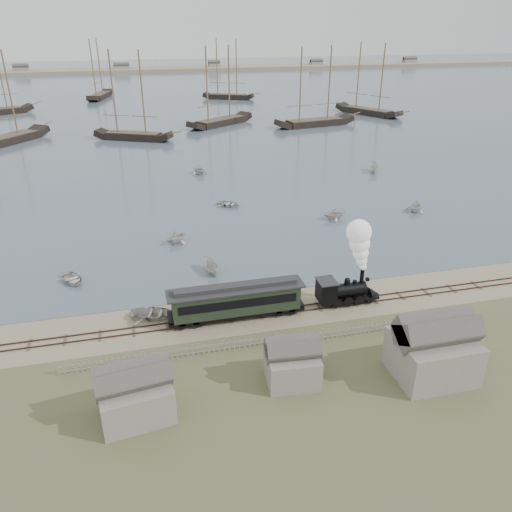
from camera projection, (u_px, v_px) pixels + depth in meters
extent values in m
plane|color=tan|center=(236.00, 307.00, 49.68)|extent=(600.00, 600.00, 0.00)
cube|color=#495B69|center=(149.00, 90.00, 198.57)|extent=(600.00, 336.00, 0.06)
cube|color=#3E2822|center=(241.00, 319.00, 47.45)|extent=(120.00, 0.08, 0.12)
cube|color=#3E2822|center=(239.00, 314.00, 48.32)|extent=(120.00, 0.08, 0.12)
cube|color=#42352A|center=(240.00, 317.00, 47.92)|extent=(120.00, 1.80, 0.06)
cube|color=tan|center=(141.00, 72.00, 268.66)|extent=(500.00, 20.00, 1.80)
cube|color=black|center=(347.00, 297.00, 50.04)|extent=(6.12, 1.80, 0.23)
cylinder|color=black|center=(345.00, 290.00, 49.57)|extent=(3.78, 1.35, 1.35)
cube|color=black|center=(326.00, 291.00, 49.07)|extent=(1.62, 1.98, 2.07)
cube|color=#2A2A2D|center=(327.00, 281.00, 48.60)|extent=(1.80, 2.16, 0.11)
cylinder|color=black|center=(362.00, 277.00, 49.42)|extent=(0.40, 0.40, 1.44)
sphere|color=black|center=(347.00, 280.00, 49.16)|extent=(0.58, 0.58, 0.58)
cone|color=black|center=(374.00, 295.00, 50.70)|extent=(1.26, 1.80, 1.80)
cube|color=black|center=(367.00, 279.00, 49.69)|extent=(0.32, 0.32, 0.32)
cube|color=black|center=(236.00, 312.00, 47.56)|extent=(12.97, 2.13, 0.32)
cube|color=black|center=(236.00, 300.00, 47.00)|extent=(12.04, 2.32, 2.32)
cube|color=black|center=(239.00, 304.00, 45.87)|extent=(11.12, 0.06, 0.83)
cube|color=black|center=(234.00, 292.00, 47.93)|extent=(11.12, 0.06, 0.83)
cube|color=#2A2A2D|center=(236.00, 289.00, 46.48)|extent=(12.97, 2.50, 0.17)
cube|color=#2A2A2D|center=(236.00, 286.00, 46.36)|extent=(11.58, 1.11, 0.42)
imported|color=beige|center=(153.00, 313.00, 47.69)|extent=(4.01, 4.94, 0.90)
imported|color=beige|center=(72.00, 279.00, 54.03)|extent=(4.44, 3.91, 0.76)
imported|color=beige|center=(176.00, 237.00, 63.33)|extent=(4.02, 4.11, 1.64)
imported|color=beige|center=(211.00, 267.00, 55.99)|extent=(3.57, 1.91, 1.31)
imported|color=beige|center=(229.00, 204.00, 75.91)|extent=(4.33, 4.50, 0.76)
imported|color=beige|center=(416.00, 206.00, 73.60)|extent=(4.10, 4.21, 1.69)
imported|color=beige|center=(374.00, 168.00, 92.76)|extent=(4.28, 2.86, 1.55)
imported|color=beige|center=(199.00, 169.00, 91.28)|extent=(4.46, 4.27, 1.82)
imported|color=beige|center=(334.00, 213.00, 70.75)|extent=(3.14, 3.55, 1.75)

